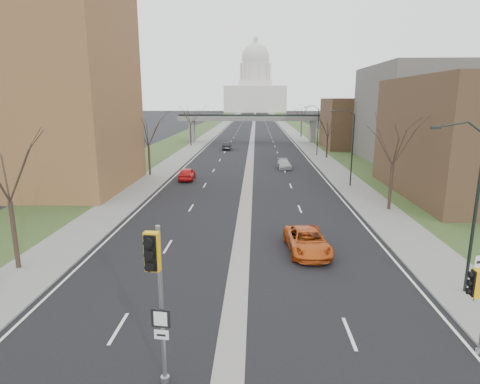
# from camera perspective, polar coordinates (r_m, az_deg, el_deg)

# --- Properties ---
(ground) EXTENTS (700.00, 700.00, 0.00)m
(ground) POSITION_cam_1_polar(r_m,az_deg,el_deg) (16.68, -1.48, -22.86)
(ground) COLOR black
(ground) RESTS_ON ground
(road_surface) EXTENTS (20.00, 600.00, 0.01)m
(road_surface) POSITION_cam_1_polar(r_m,az_deg,el_deg) (163.78, 1.97, 9.59)
(road_surface) COLOR black
(road_surface) RESTS_ON ground
(median_strip) EXTENTS (1.20, 600.00, 0.02)m
(median_strip) POSITION_cam_1_polar(r_m,az_deg,el_deg) (163.78, 1.97, 9.59)
(median_strip) COLOR gray
(median_strip) RESTS_ON ground
(sidewalk_right) EXTENTS (4.00, 600.00, 0.12)m
(sidewalk_right) POSITION_cam_1_polar(r_m,az_deg,el_deg) (164.15, 6.22, 9.55)
(sidewalk_right) COLOR gray
(sidewalk_right) RESTS_ON ground
(sidewalk_left) EXTENTS (4.00, 600.00, 0.12)m
(sidewalk_left) POSITION_cam_1_polar(r_m,az_deg,el_deg) (164.28, -2.28, 9.62)
(sidewalk_left) COLOR gray
(sidewalk_left) RESTS_ON ground
(grass_verge_right) EXTENTS (8.00, 600.00, 0.10)m
(grass_verge_right) POSITION_cam_1_polar(r_m,az_deg,el_deg) (164.66, 8.33, 9.50)
(grass_verge_right) COLOR #2D4821
(grass_verge_right) RESTS_ON ground
(grass_verge_left) EXTENTS (8.00, 600.00, 0.10)m
(grass_verge_left) POSITION_cam_1_polar(r_m,az_deg,el_deg) (164.86, -4.39, 9.60)
(grass_verge_left) COLOR #2D4821
(grass_verge_left) RESTS_ON ground
(apartment_building) EXTENTS (25.00, 16.00, 22.00)m
(apartment_building) POSITION_cam_1_polar(r_m,az_deg,el_deg) (51.16, -30.30, 12.67)
(apartment_building) COLOR brown
(apartment_building) RESTS_ON ground
(commercial_block_mid) EXTENTS (18.00, 22.00, 15.00)m
(commercial_block_mid) POSITION_cam_1_polar(r_m,az_deg,el_deg) (70.89, 25.12, 9.98)
(commercial_block_mid) COLOR #5C5954
(commercial_block_mid) RESTS_ON ground
(commercial_block_far) EXTENTS (14.00, 14.00, 10.00)m
(commercial_block_far) POSITION_cam_1_polar(r_m,az_deg,el_deg) (86.23, 16.64, 9.31)
(commercial_block_far) COLOR #4D3724
(commercial_block_far) RESTS_ON ground
(pedestrian_bridge) EXTENTS (34.00, 3.00, 6.45)m
(pedestrian_bridge) POSITION_cam_1_polar(r_m,az_deg,el_deg) (93.62, 1.73, 9.99)
(pedestrian_bridge) COLOR slate
(pedestrian_bridge) RESTS_ON ground
(capitol) EXTENTS (48.00, 42.00, 55.75)m
(capitol) POSITION_cam_1_polar(r_m,az_deg,el_deg) (333.60, 2.18, 14.52)
(capitol) COLOR silver
(capitol) RESTS_ON ground
(streetlight_near) EXTENTS (2.61, 0.20, 8.70)m
(streetlight_near) POSITION_cam_1_polar(r_m,az_deg,el_deg) (22.11, 29.39, 4.01)
(streetlight_near) COLOR black
(streetlight_near) RESTS_ON sidewalk_right
(streetlight_mid) EXTENTS (2.61, 0.20, 8.70)m
(streetlight_mid) POSITION_cam_1_polar(r_m,az_deg,el_deg) (46.67, 14.91, 9.12)
(streetlight_mid) COLOR black
(streetlight_mid) RESTS_ON sidewalk_right
(streetlight_far) EXTENTS (2.61, 0.20, 8.70)m
(streetlight_far) POSITION_cam_1_polar(r_m,az_deg,el_deg) (72.24, 10.45, 10.57)
(streetlight_far) COLOR black
(streetlight_far) RESTS_ON sidewalk_right
(tree_left_a) EXTENTS (7.20, 7.20, 9.40)m
(tree_left_a) POSITION_cam_1_polar(r_m,az_deg,el_deg) (25.80, -30.53, 4.23)
(tree_left_a) COLOR #382B21
(tree_left_a) RESTS_ON sidewalk_left
(tree_left_b) EXTENTS (6.75, 6.75, 8.81)m
(tree_left_b) POSITION_cam_1_polar(r_m,az_deg,el_deg) (53.45, -13.00, 8.89)
(tree_left_b) COLOR #382B21
(tree_left_b) RESTS_ON sidewalk_left
(tree_left_c) EXTENTS (7.65, 7.65, 9.99)m
(tree_left_c) POSITION_cam_1_polar(r_m,az_deg,el_deg) (86.66, -7.11, 11.11)
(tree_left_c) COLOR #382B21
(tree_left_c) RESTS_ON sidewalk_left
(tree_right_a) EXTENTS (7.20, 7.20, 9.40)m
(tree_right_a) POSITION_cam_1_polar(r_m,az_deg,el_deg) (37.61, 21.16, 7.36)
(tree_right_a) COLOR #382B21
(tree_right_a) RESTS_ON sidewalk_right
(tree_right_b) EXTENTS (6.30, 6.30, 8.22)m
(tree_right_b) POSITION_cam_1_polar(r_m,az_deg,el_deg) (69.65, 12.42, 9.46)
(tree_right_b) COLOR #382B21
(tree_right_b) RESTS_ON sidewalk_right
(tree_right_c) EXTENTS (7.65, 7.65, 9.99)m
(tree_right_c) POSITION_cam_1_polar(r_m,az_deg,el_deg) (109.19, 8.79, 11.44)
(tree_right_c) COLOR #382B21
(tree_right_c) RESTS_ON sidewalk_right
(signal_pole_median) EXTENTS (0.67, 0.96, 5.81)m
(signal_pole_median) POSITION_cam_1_polar(r_m,az_deg,el_deg) (13.58, -11.78, -12.22)
(signal_pole_median) COLOR gray
(signal_pole_median) RESTS_ON ground
(speed_limit_sign) EXTENTS (0.50, 0.17, 2.36)m
(speed_limit_sign) POSITION_cam_1_polar(r_m,az_deg,el_deg) (22.84, 30.75, -9.49)
(speed_limit_sign) COLOR black
(speed_limit_sign) RESTS_ON sidewalk_right
(car_left_near) EXTENTS (2.02, 4.62, 1.55)m
(car_left_near) POSITION_cam_1_polar(r_m,az_deg,el_deg) (50.35, -7.55, 2.61)
(car_left_near) COLOR red
(car_left_near) RESTS_ON ground
(car_left_far) EXTENTS (1.60, 4.52, 1.49)m
(car_left_far) POSITION_cam_1_polar(r_m,az_deg,el_deg) (80.63, -1.88, 6.58)
(car_left_far) COLOR black
(car_left_far) RESTS_ON ground
(car_right_near) EXTENTS (2.91, 5.62, 1.52)m
(car_right_near) POSITION_cam_1_polar(r_m,az_deg,el_deg) (26.73, 9.54, -6.89)
(car_right_near) COLOR #BF4C14
(car_right_near) RESTS_ON ground
(car_right_mid) EXTENTS (2.10, 4.56, 1.29)m
(car_right_mid) POSITION_cam_1_polar(r_m,az_deg,el_deg) (58.52, 6.28, 3.96)
(car_right_mid) COLOR #B1B3BA
(car_right_mid) RESTS_ON ground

